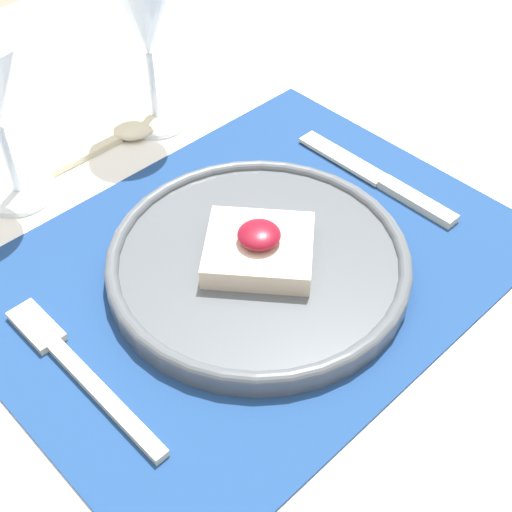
{
  "coord_description": "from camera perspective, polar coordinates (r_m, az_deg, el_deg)",
  "views": [
    {
      "loc": [
        -0.3,
        -0.31,
        1.18
      ],
      "look_at": [
        -0.0,
        -0.01,
        0.75
      ],
      "focal_mm": 50.0,
      "sensor_mm": 36.0,
      "label": 1
    }
  ],
  "objects": [
    {
      "name": "dining_table",
      "position": [
        0.68,
        -0.37,
        -5.19
      ],
      "size": [
        1.51,
        1.17,
        0.73
      ],
      "color": "white",
      "rests_on": "ground_plane"
    },
    {
      "name": "dinner_plate",
      "position": [
        0.61,
        0.0,
        -0.48
      ],
      "size": [
        0.26,
        0.26,
        0.05
      ],
      "color": "#4C5156",
      "rests_on": "placemat"
    },
    {
      "name": "wine_glass_near",
      "position": [
        0.74,
        -8.89,
        18.1
      ],
      "size": [
        0.08,
        0.08,
        0.17
      ],
      "color": "white",
      "rests_on": "dining_table"
    },
    {
      "name": "fork",
      "position": [
        0.57,
        -14.38,
        -8.44
      ],
      "size": [
        0.02,
        0.19,
        0.01
      ],
      "rotation": [
        0.0,
        0.0,
        -0.02
      ],
      "color": "beige",
      "rests_on": "placemat"
    },
    {
      "name": "placemat",
      "position": [
        0.62,
        -0.4,
        -0.81
      ],
      "size": [
        0.46,
        0.34,
        0.0
      ],
      "primitive_type": "cube",
      "color": "navy",
      "rests_on": "dining_table"
    },
    {
      "name": "spoon",
      "position": [
        0.77,
        -10.66,
        9.58
      ],
      "size": [
        0.17,
        0.04,
        0.01
      ],
      "rotation": [
        0.0,
        0.0,
        0.07
      ],
      "color": "beige",
      "rests_on": "dining_table"
    },
    {
      "name": "knife",
      "position": [
        0.71,
        10.28,
        5.79
      ],
      "size": [
        0.02,
        0.19,
        0.01
      ],
      "rotation": [
        0.0,
        0.0,
        -0.02
      ],
      "color": "beige",
      "rests_on": "placemat"
    }
  ]
}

